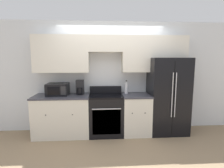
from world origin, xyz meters
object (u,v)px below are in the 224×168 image
refrigerator (167,96)px  bottle (126,88)px  microwave (58,89)px  oven_range (106,114)px

refrigerator → bottle: refrigerator is taller
microwave → bottle: bearing=2.3°
microwave → bottle: bottle is taller
refrigerator → bottle: size_ratio=5.55×
oven_range → bottle: 0.76m
refrigerator → bottle: 0.97m
bottle → refrigerator: bearing=-5.5°
oven_range → refrigerator: 1.49m
refrigerator → microwave: size_ratio=3.77×
oven_range → microwave: size_ratio=2.32×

